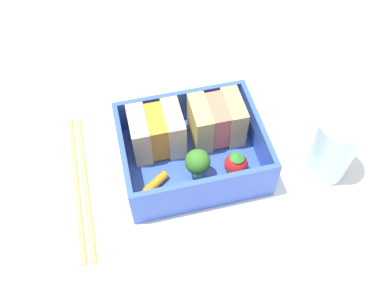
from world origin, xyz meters
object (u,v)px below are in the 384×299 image
Objects in this scene: sandwich_left at (157,132)px; strawberry_far_left at (236,164)px; sandwich_center_left at (217,121)px; chopstick_pair at (81,186)px; broccoli_floret at (198,163)px; drinking_glass at (333,148)px; carrot_stick_far_left at (154,185)px; folded_napkin at (253,274)px.

sandwich_left reaches higher than strawberry_far_left.
chopstick_pair is at bearing -170.28° from sandwich_center_left.
sandwich_left is at bearing 124.98° from broccoli_floret.
strawberry_far_left reaches higher than chopstick_pair.
broccoli_floret reaches higher than chopstick_pair.
chopstick_pair is (-9.76, -2.91, -3.62)cm from sandwich_left.
sandwich_center_left is 13.54cm from drinking_glass.
drinking_glass reaches higher than broccoli_floret.
sandwich_center_left is 1.62× the size of carrot_stick_far_left.
carrot_stick_far_left is (-1.52, -5.54, -2.26)cm from sandwich_left.
strawberry_far_left is (4.39, -0.45, -1.16)cm from broccoli_floret.
broccoli_floret reaches higher than folded_napkin.
carrot_stick_far_left is 14.44cm from folded_napkin.
drinking_glass reaches higher than chopstick_pair.
chopstick_pair is (-16.97, -2.91, -3.62)cm from sandwich_center_left.
broccoli_floret is (3.63, -5.18, -0.13)cm from sandwich_left.
chopstick_pair is at bearing 171.74° from drinking_glass.
folded_napkin is at bearing -139.73° from drinking_glass.
chopstick_pair is 29.08cm from drinking_glass.
chopstick_pair is at bearing 138.10° from folded_napkin.
broccoli_floret is 0.28× the size of folded_napkin.
carrot_stick_far_left is at bearing -105.36° from sandwich_left.
sandwich_center_left is 17.89cm from folded_napkin.
sandwich_center_left reaches higher than broccoli_floret.
strawberry_far_left is (9.54, -0.09, 0.98)cm from carrot_stick_far_left.
sandwich_left is at bearing 144.91° from strawberry_far_left.
broccoli_floret is (-3.58, -5.18, -0.13)cm from sandwich_center_left.
sandwich_left is 20.05cm from drinking_glass.
sandwich_left is 1.42× the size of broccoli_floret.
chopstick_pair reaches higher than folded_napkin.
drinking_glass reaches higher than sandwich_left.
sandwich_center_left is 1.81× the size of strawberry_far_left.
sandwich_left is at bearing 74.64° from carrot_stick_far_left.
sandwich_left is at bearing 110.32° from folded_napkin.
broccoli_floret is at bearing 103.02° from folded_napkin.
strawberry_far_left is at bearing 172.49° from drinking_glass.
strawberry_far_left is (0.81, -5.63, -1.28)cm from sandwich_center_left.
drinking_glass is at bearing -8.26° from chopstick_pair.
drinking_glass is at bearing 40.27° from folded_napkin.
folded_napkin is at bearing -41.90° from chopstick_pair.
sandwich_left is 6.17cm from carrot_stick_far_left.
broccoli_floret is (5.15, 0.36, 2.14)cm from carrot_stick_far_left.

